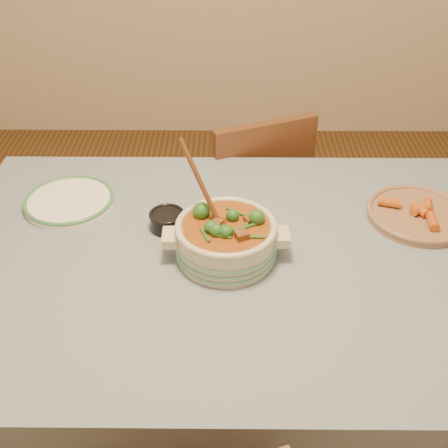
{
  "coord_description": "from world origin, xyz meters",
  "views": [
    {
      "loc": [
        -0.06,
        -1.19,
        1.73
      ],
      "look_at": [
        -0.07,
        0.02,
        0.85
      ],
      "focal_mm": 45.0,
      "sensor_mm": 36.0,
      "label": 1
    }
  ],
  "objects_px": {
    "dining_table": "(247,280)",
    "condiment_bowl": "(167,219)",
    "chair_far": "(252,196)",
    "white_plate": "(69,201)",
    "stew_casserole": "(226,237)",
    "fried_plate": "(418,213)"
  },
  "relations": [
    {
      "from": "condiment_bowl",
      "to": "chair_far",
      "type": "bearing_deg",
      "value": 65.17
    },
    {
      "from": "dining_table",
      "to": "stew_casserole",
      "type": "bearing_deg",
      "value": -172.63
    },
    {
      "from": "chair_far",
      "to": "condiment_bowl",
      "type": "bearing_deg",
      "value": 42.64
    },
    {
      "from": "condiment_bowl",
      "to": "chair_far",
      "type": "height_order",
      "value": "chair_far"
    },
    {
      "from": "chair_far",
      "to": "fried_plate",
      "type": "bearing_deg",
      "value": 108.84
    },
    {
      "from": "stew_casserole",
      "to": "condiment_bowl",
      "type": "height_order",
      "value": "stew_casserole"
    },
    {
      "from": "dining_table",
      "to": "white_plate",
      "type": "relative_size",
      "value": 5.15
    },
    {
      "from": "condiment_bowl",
      "to": "fried_plate",
      "type": "relative_size",
      "value": 0.31
    },
    {
      "from": "condiment_bowl",
      "to": "chair_far",
      "type": "distance_m",
      "value": 0.71
    },
    {
      "from": "condiment_bowl",
      "to": "fried_plate",
      "type": "xyz_separation_m",
      "value": [
        0.74,
        0.05,
        -0.01
      ]
    },
    {
      "from": "stew_casserole",
      "to": "chair_far",
      "type": "distance_m",
      "value": 0.8
    },
    {
      "from": "dining_table",
      "to": "condiment_bowl",
      "type": "distance_m",
      "value": 0.29
    },
    {
      "from": "stew_casserole",
      "to": "chair_far",
      "type": "height_order",
      "value": "stew_casserole"
    },
    {
      "from": "dining_table",
      "to": "chair_far",
      "type": "bearing_deg",
      "value": 86.75
    },
    {
      "from": "dining_table",
      "to": "fried_plate",
      "type": "xyz_separation_m",
      "value": [
        0.51,
        0.18,
        0.11
      ]
    },
    {
      "from": "white_plate",
      "to": "chair_far",
      "type": "height_order",
      "value": "chair_far"
    },
    {
      "from": "dining_table",
      "to": "stew_casserole",
      "type": "relative_size",
      "value": 4.94
    },
    {
      "from": "dining_table",
      "to": "chair_far",
      "type": "distance_m",
      "value": 0.73
    },
    {
      "from": "white_plate",
      "to": "condiment_bowl",
      "type": "bearing_deg",
      "value": -20.94
    },
    {
      "from": "dining_table",
      "to": "condiment_bowl",
      "type": "bearing_deg",
      "value": 152.21
    },
    {
      "from": "fried_plate",
      "to": "condiment_bowl",
      "type": "bearing_deg",
      "value": -175.87
    },
    {
      "from": "white_plate",
      "to": "fried_plate",
      "type": "height_order",
      "value": "fried_plate"
    }
  ]
}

